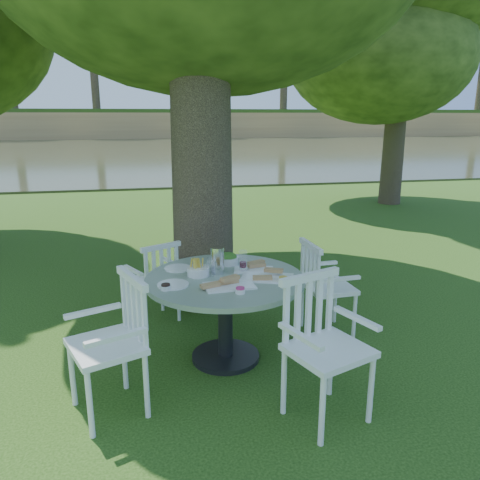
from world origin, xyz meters
name	(u,v)px	position (x,y,z in m)	size (l,w,h in m)	color
ground	(244,334)	(0.00, 0.00, 0.00)	(140.00, 140.00, 0.00)	#18380B
table	(225,295)	(-0.25, -0.41, 0.56)	(1.27, 1.27, 0.72)	black
chair_ne	(320,281)	(0.67, -0.13, 0.51)	(0.44, 0.46, 0.87)	white
chair_nw	(157,277)	(-0.76, 0.41, 0.48)	(0.54, 0.53, 0.81)	white
chair_sw	(119,333)	(-1.06, -0.92, 0.55)	(0.59, 0.61, 0.94)	white
chair_se	(319,335)	(0.23, -1.23, 0.56)	(0.61, 0.59, 0.96)	white
tableware	(223,269)	(-0.26, -0.35, 0.76)	(1.09, 0.83, 0.22)	white
river	(157,152)	(0.00, 23.00, 0.00)	(100.00, 28.00, 0.12)	#30331E
far_bank	(149,54)	(0.28, 41.12, 7.25)	(100.00, 18.00, 15.20)	#A6814D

